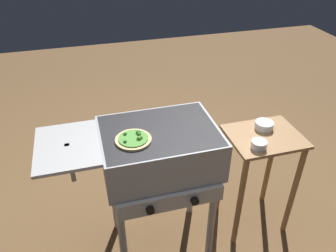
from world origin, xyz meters
TOP-DOWN VIEW (x-y plane):
  - ground_plane at (0.00, 0.00)m, footprint 8.00×8.00m
  - grill at (-0.01, -0.00)m, footprint 0.96×0.53m
  - pizza_veggie at (-0.15, -0.05)m, footprint 0.19×0.19m
  - prep_table at (0.66, 0.00)m, footprint 0.44×0.36m
  - topping_bowl_near at (0.56, -0.10)m, footprint 0.09×0.09m
  - topping_bowl_far at (0.69, 0.07)m, footprint 0.11×0.11m

SIDE VIEW (x-z plane):
  - ground_plane at x=0.00m, z-range 0.00..0.00m
  - prep_table at x=0.66m, z-range 0.16..0.91m
  - grill at x=-0.01m, z-range 0.31..1.21m
  - topping_bowl_near at x=0.56m, z-range 0.74..0.79m
  - topping_bowl_far at x=0.69m, z-range 0.74..0.79m
  - pizza_veggie at x=-0.15m, z-range 0.89..0.93m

